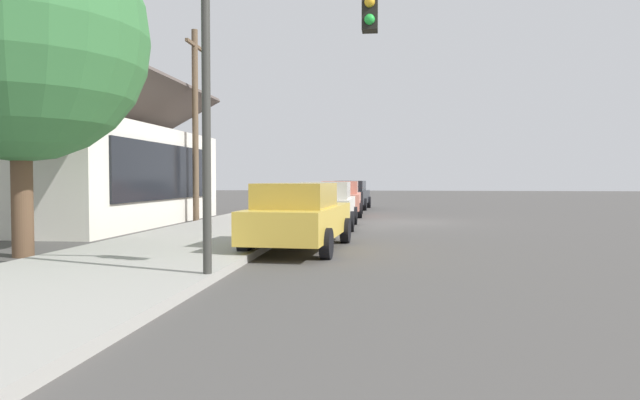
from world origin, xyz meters
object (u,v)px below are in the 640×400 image
Objects in this scene: car_coral at (341,198)px; fire_hydrant_red at (320,202)px; car_ivory at (327,204)px; utility_pole_wooden at (195,122)px; car_mustard at (300,216)px; shade_tree at (19,35)px; car_charcoal at (351,195)px; traffic_light_main at (271,64)px.

fire_hydrant_red is at bearing 19.08° from car_coral.
utility_pole_wooden is at bearing 67.55° from car_ivory.
car_mustard is 0.66× the size of utility_pole_wooden.
shade_tree is at bearing 156.47° from car_coral.
fire_hydrant_red is (-2.22, 1.48, -0.32)m from car_charcoal.
car_mustard is 12.47m from car_coral.
traffic_light_main is 20.73m from fire_hydrant_red.
car_coral is (12.47, 0.05, -0.00)m from car_mustard.
fire_hydrant_red is at bearing -26.96° from utility_pole_wooden.
car_ivory is 10.10m from fire_hydrant_red.
utility_pole_wooden is (10.08, -0.33, -0.82)m from shade_tree.
car_coral is at bearing 0.99° from traffic_light_main.
car_mustard is at bearing -174.96° from fire_hydrant_red.
car_coral is 3.83m from fire_hydrant_red.
utility_pole_wooden is (8.17, 5.41, 3.11)m from car_mustard.
utility_pole_wooden is (2.13, 5.42, 3.11)m from car_ivory.
traffic_light_main is (-22.66, -0.18, 2.68)m from car_charcoal.
traffic_light_main reaches higher than car_charcoal.
car_coral is at bearing -159.02° from fire_hydrant_red.
car_charcoal is at bearing -33.61° from fire_hydrant_red.
shade_tree reaches higher than car_mustard.
shade_tree is at bearing 166.42° from fire_hydrant_red.
utility_pole_wooden reaches higher than car_coral.
utility_pole_wooden is at bearing 36.92° from car_mustard.
fire_hydrant_red is at bearing 8.44° from car_mustard.
fire_hydrant_red is (10.00, 1.42, -0.32)m from car_ivory.
car_ivory is 0.62× the size of shade_tree.
car_ivory is 10.57m from shade_tree.
car_ivory is at bearing -111.50° from utility_pole_wooden.
car_charcoal is at bearing -28.50° from utility_pole_wooden.
shade_tree is 10.53× the size of fire_hydrant_red.
shade_tree is (-7.94, 5.75, 3.93)m from car_ivory.
car_charcoal is 22.82m from traffic_light_main.
car_coral is 0.95× the size of traffic_light_main.
car_mustard is 18.26m from car_charcoal.
shade_tree reaches higher than fire_hydrant_red.
fire_hydrant_red is (16.04, 1.41, -0.32)m from car_mustard.
traffic_light_main is at bearing -177.05° from car_charcoal.
fire_hydrant_red is (7.86, -4.00, -3.43)m from utility_pole_wooden.
car_coral is at bearing 3.61° from car_mustard.
utility_pole_wooden reaches higher than fire_hydrant_red.
traffic_light_main is (-16.88, -0.29, 2.67)m from car_coral.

